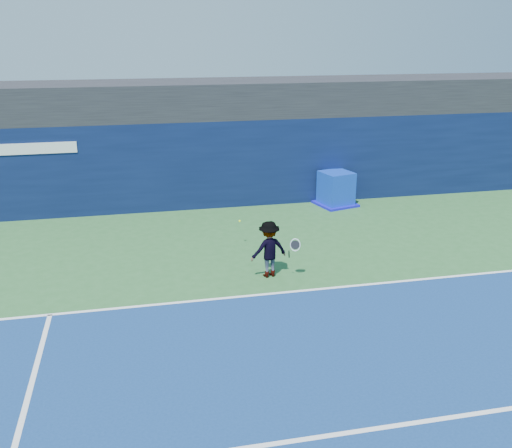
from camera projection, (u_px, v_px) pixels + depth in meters
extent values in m
plane|color=#2B612E|center=(311.00, 363.00, 10.64)|extent=(80.00, 80.00, 0.00)
cube|color=white|center=(273.00, 294.00, 13.42)|extent=(24.00, 0.10, 0.01)
cube|color=white|center=(349.00, 433.00, 8.79)|extent=(24.00, 0.10, 0.01)
cube|color=black|center=(216.00, 98.00, 20.11)|extent=(36.00, 3.00, 1.20)
cube|color=#0A1538|center=(222.00, 163.00, 19.87)|extent=(36.00, 1.00, 3.00)
cube|color=white|center=(2.00, 150.00, 17.73)|extent=(4.50, 0.04, 0.35)
cube|color=#0C30AE|center=(336.00, 189.00, 20.03)|extent=(1.22, 1.22, 1.19)
cube|color=#110DBF|center=(335.00, 204.00, 20.21)|extent=(1.53, 1.53, 0.08)
imported|color=white|center=(269.00, 249.00, 14.17)|extent=(1.02, 0.71, 1.45)
cylinder|color=black|center=(289.00, 254.00, 14.06)|extent=(0.07, 0.13, 0.23)
torus|color=white|center=(295.00, 245.00, 13.96)|extent=(0.27, 0.15, 0.26)
cylinder|color=black|center=(295.00, 245.00, 13.96)|extent=(0.22, 0.12, 0.22)
sphere|color=#E0F11A|center=(240.00, 221.00, 16.20)|extent=(0.06, 0.06, 0.06)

